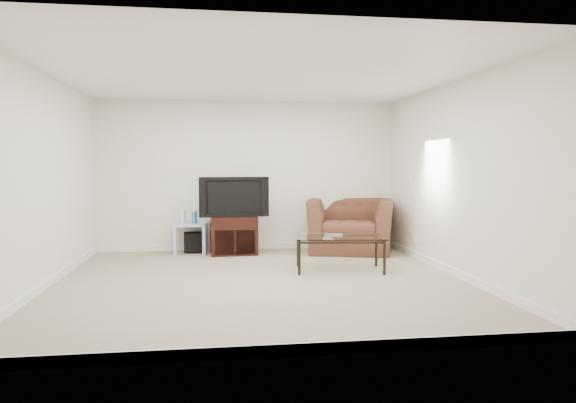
{
  "coord_description": "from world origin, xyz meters",
  "views": [
    {
      "loc": [
        -0.52,
        -6.19,
        1.42
      ],
      "look_at": [
        0.5,
        1.2,
        0.9
      ],
      "focal_mm": 32.0,
      "sensor_mm": 36.0,
      "label": 1
    }
  ],
  "objects": [
    {
      "name": "television",
      "position": [
        -0.27,
        2.02,
        0.93
      ],
      "size": [
        1.04,
        0.27,
        0.64
      ],
      "primitive_type": "imported",
      "rotation": [
        0.0,
        0.0,
        0.06
      ],
      "color": "black",
      "rests_on": "tv_stand"
    },
    {
      "name": "tv_stand",
      "position": [
        -0.27,
        2.05,
        0.31
      ],
      "size": [
        0.76,
        0.55,
        0.61
      ],
      "primitive_type": null,
      "rotation": [
        0.0,
        0.0,
        0.06
      ],
      "color": "black",
      "rests_on": "floor"
    },
    {
      "name": "side_table",
      "position": [
        -0.95,
        2.28,
        0.24
      ],
      "size": [
        0.55,
        0.55,
        0.49
      ],
      "primitive_type": null,
      "rotation": [
        0.0,
        0.0,
        -0.08
      ],
      "color": "silver",
      "rests_on": "floor"
    },
    {
      "name": "coffee_table",
      "position": [
        1.11,
        0.54,
        0.23
      ],
      "size": [
        1.27,
        0.82,
        0.47
      ],
      "primitive_type": null,
      "rotation": [
        0.0,
        0.0,
        -0.13
      ],
      "color": "black",
      "rests_on": "floor"
    },
    {
      "name": "plate_right_outlet",
      "position": [
        2.49,
        1.3,
        0.3
      ],
      "size": [
        0.02,
        0.08,
        0.12
      ],
      "primitive_type": "cube",
      "color": "white",
      "rests_on": "wall_right"
    },
    {
      "name": "wall_right",
      "position": [
        2.5,
        0.0,
        1.25
      ],
      "size": [
        0.02,
        5.0,
        2.5
      ],
      "primitive_type": "cube",
      "color": "silver",
      "rests_on": "ground"
    },
    {
      "name": "game_console",
      "position": [
        -1.07,
        2.27,
        0.6
      ],
      "size": [
        0.08,
        0.17,
        0.22
      ],
      "primitive_type": "cube",
      "rotation": [
        0.0,
        0.0,
        -0.16
      ],
      "color": "white",
      "rests_on": "side_table"
    },
    {
      "name": "game_case",
      "position": [
        -0.89,
        2.25,
        0.58
      ],
      "size": [
        0.08,
        0.15,
        0.19
      ],
      "primitive_type": "cube",
      "rotation": [
        0.0,
        0.0,
        -0.24
      ],
      "color": "#337FCC",
      "rests_on": "side_table"
    },
    {
      "name": "floor",
      "position": [
        0.0,
        0.0,
        0.0
      ],
      "size": [
        5.0,
        5.0,
        0.0
      ],
      "primitive_type": "plane",
      "color": "tan",
      "rests_on": "ground"
    },
    {
      "name": "plate_back",
      "position": [
        -1.4,
        2.49,
        1.25
      ],
      "size": [
        0.12,
        0.02,
        0.12
      ],
      "primitive_type": "cube",
      "color": "white",
      "rests_on": "wall_back"
    },
    {
      "name": "subwoofer",
      "position": [
        -0.92,
        2.3,
        0.17
      ],
      "size": [
        0.32,
        0.32,
        0.3
      ],
      "primitive_type": "cube",
      "rotation": [
        0.0,
        0.0,
        0.04
      ],
      "color": "black",
      "rests_on": "floor"
    },
    {
      "name": "plate_right_switch",
      "position": [
        2.49,
        1.6,
        1.25
      ],
      "size": [
        0.02,
        0.09,
        0.13
      ],
      "primitive_type": "cube",
      "color": "white",
      "rests_on": "wall_right"
    },
    {
      "name": "wall_back",
      "position": [
        0.0,
        2.5,
        1.25
      ],
      "size": [
        5.0,
        0.02,
        2.5
      ],
      "primitive_type": "cube",
      "color": "silver",
      "rests_on": "ground"
    },
    {
      "name": "remote",
      "position": [
        1.08,
        0.64,
        0.48
      ],
      "size": [
        0.19,
        0.08,
        0.02
      ],
      "primitive_type": "cube",
      "rotation": [
        0.0,
        0.0,
        -0.13
      ],
      "color": "#B2B2B7",
      "rests_on": "coffee_table"
    },
    {
      "name": "ceiling",
      "position": [
        0.0,
        0.0,
        2.5
      ],
      "size": [
        5.0,
        5.0,
        0.0
      ],
      "primitive_type": "plane",
      "color": "white",
      "rests_on": "ground"
    },
    {
      "name": "wall_left",
      "position": [
        -2.5,
        0.0,
        1.25
      ],
      "size": [
        0.02,
        5.0,
        2.5
      ],
      "primitive_type": "cube",
      "color": "silver",
      "rests_on": "ground"
    },
    {
      "name": "dvd_player",
      "position": [
        -0.27,
        2.01,
        0.51
      ],
      "size": [
        0.42,
        0.31,
        0.06
      ],
      "primitive_type": "cube",
      "rotation": [
        0.0,
        0.0,
        0.06
      ],
      "color": "black",
      "rests_on": "tv_stand"
    },
    {
      "name": "recliner",
      "position": [
        1.65,
        2.05,
        0.59
      ],
      "size": [
        1.54,
        1.21,
        1.18
      ],
      "primitive_type": "imported",
      "rotation": [
        0.0,
        0.0,
        -0.28
      ],
      "color": "brown",
      "rests_on": "floor"
    }
  ]
}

